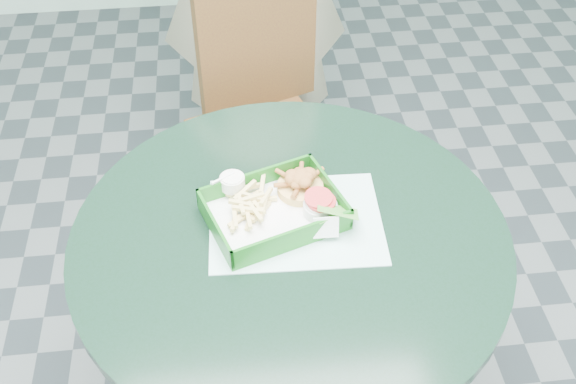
{
  "coord_description": "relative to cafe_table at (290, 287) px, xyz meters",
  "views": [
    {
      "loc": [
        -0.12,
        -0.99,
        1.85
      ],
      "look_at": [
        0.01,
        0.1,
        0.8
      ],
      "focal_mm": 42.0,
      "sensor_mm": 36.0,
      "label": 1
    }
  ],
  "objects": [
    {
      "name": "cafe_table",
      "position": [
        0.0,
        0.0,
        0.0
      ],
      "size": [
        0.97,
        0.97,
        0.75
      ],
      "color": "black",
      "rests_on": "floor"
    },
    {
      "name": "dining_chair",
      "position": [
        -0.0,
        0.79,
        -0.05
      ],
      "size": [
        0.4,
        0.41,
        0.93
      ],
      "rotation": [
        0.0,
        0.0,
        0.36
      ],
      "color": "#341F16",
      "rests_on": "floor"
    },
    {
      "name": "placemat",
      "position": [
        0.02,
        0.03,
        0.17
      ],
      "size": [
        0.39,
        0.3,
        0.0
      ],
      "primitive_type": "cube",
      "rotation": [
        0.0,
        0.0,
        -0.04
      ],
      "color": "#A3D2CD",
      "rests_on": "cafe_table"
    },
    {
      "name": "food_basket",
      "position": [
        -0.03,
        0.05,
        0.19
      ],
      "size": [
        0.28,
        0.21,
        0.06
      ],
      "rotation": [
        0.0,
        0.0,
        0.33
      ],
      "color": "#125915",
      "rests_on": "placemat"
    },
    {
      "name": "crab_sandwich",
      "position": [
        0.05,
        0.09,
        0.22
      ],
      "size": [
        0.11,
        0.11,
        0.07
      ],
      "rotation": [
        0.0,
        0.0,
        0.17
      ],
      "color": "tan",
      "rests_on": "food_basket"
    },
    {
      "name": "fries_pile",
      "position": [
        -0.07,
        0.09,
        0.21
      ],
      "size": [
        0.12,
        0.13,
        0.04
      ],
      "primitive_type": null,
      "rotation": [
        0.0,
        0.0,
        0.14
      ],
      "color": "#E3C977",
      "rests_on": "food_basket"
    },
    {
      "name": "sauce_ramekin",
      "position": [
        -0.09,
        0.15,
        0.22
      ],
      "size": [
        0.06,
        0.06,
        0.03
      ],
      "rotation": [
        0.0,
        0.0,
        0.34
      ],
      "color": "silver",
      "rests_on": "food_basket"
    },
    {
      "name": "garnish_cup",
      "position": [
        0.07,
        -0.0,
        0.21
      ],
      "size": [
        0.11,
        0.11,
        0.04
      ],
      "rotation": [
        0.0,
        0.0,
        -0.21
      ],
      "color": "silver",
      "rests_on": "food_basket"
    }
  ]
}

